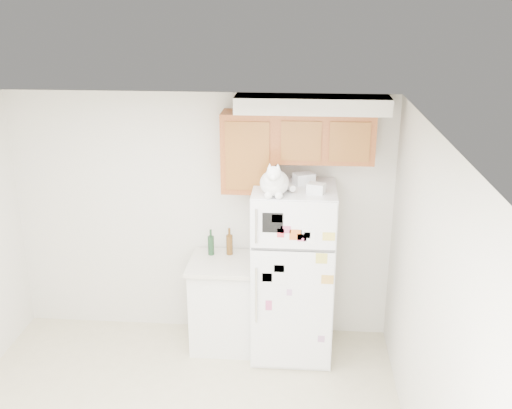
# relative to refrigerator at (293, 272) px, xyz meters

# --- Properties ---
(room_shell) EXTENTS (3.84, 4.04, 2.52)m
(room_shell) POSITION_rel_refrigerator_xyz_m (-0.82, -1.36, 0.82)
(room_shell) COLOR beige
(room_shell) RESTS_ON ground_plane
(refrigerator) EXTENTS (0.76, 0.78, 1.70)m
(refrigerator) POSITION_rel_refrigerator_xyz_m (0.00, 0.00, 0.00)
(refrigerator) COLOR white
(refrigerator) RESTS_ON ground_plane
(base_counter) EXTENTS (0.64, 0.64, 0.92)m
(base_counter) POSITION_rel_refrigerator_xyz_m (-0.69, 0.07, -0.39)
(base_counter) COLOR white
(base_counter) RESTS_ON ground_plane
(cat) EXTENTS (0.32, 0.46, 0.33)m
(cat) POSITION_rel_refrigerator_xyz_m (-0.17, -0.23, 0.97)
(cat) COLOR white
(cat) RESTS_ON refrigerator
(storage_box_back) EXTENTS (0.22, 0.19, 0.10)m
(storage_box_back) POSITION_rel_refrigerator_xyz_m (0.08, 0.14, 0.90)
(storage_box_back) COLOR white
(storage_box_back) RESTS_ON refrigerator
(storage_box_front) EXTENTS (0.18, 0.15, 0.09)m
(storage_box_front) POSITION_rel_refrigerator_xyz_m (0.19, -0.14, 0.89)
(storage_box_front) COLOR white
(storage_box_front) RESTS_ON refrigerator
(bottle_green) EXTENTS (0.06, 0.06, 0.26)m
(bottle_green) POSITION_rel_refrigerator_xyz_m (-0.82, 0.20, 0.20)
(bottle_green) COLOR #19381E
(bottle_green) RESTS_ON base_counter
(bottle_amber) EXTENTS (0.06, 0.06, 0.28)m
(bottle_amber) POSITION_rel_refrigerator_xyz_m (-0.64, 0.23, 0.21)
(bottle_amber) COLOR #593814
(bottle_amber) RESTS_ON base_counter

